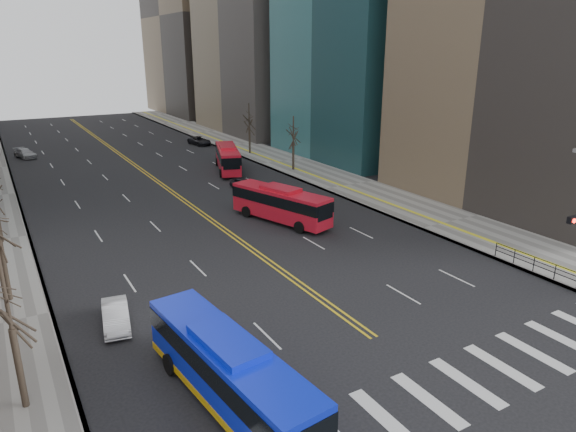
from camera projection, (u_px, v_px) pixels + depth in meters
The scene contains 13 objects.
ground at pixel (448, 391), 22.40m from camera, with size 220.00×220.00×0.00m, color black.
sidewalk_right at pixel (284, 161), 67.70m from camera, with size 7.00×130.00×0.15m, color slate.
crosswalk at pixel (448, 391), 22.40m from camera, with size 26.70×4.00×0.01m.
centerline at pixel (131, 162), 67.55m from camera, with size 0.55×100.00×0.01m.
pedestrian_railing at pixel (534, 261), 33.92m from camera, with size 0.06×6.06×1.02m.
street_trees at pixel (102, 159), 45.81m from camera, with size 35.20×47.20×7.60m.
blue_bus at pixel (229, 370), 21.05m from camera, with size 3.45×11.02×3.19m.
red_bus_near at pixel (281, 202), 43.76m from camera, with size 5.08×9.94×3.12m.
red_bus_far at pixel (228, 157), 62.12m from camera, with size 5.32×10.04×3.15m.
car_white at pixel (116, 316), 27.43m from camera, with size 1.33×3.81×1.25m, color silver.
car_dark_mid at pixel (244, 184), 54.15m from camera, with size 1.47×3.66×1.25m, color black.
car_silver at pixel (25, 153), 69.95m from camera, with size 1.76×4.34×1.26m, color #99999E.
car_dark_far at pixel (199, 141), 79.57m from camera, with size 2.09×4.52×1.26m, color black.
Camera 1 is at (-15.57, -12.81, 14.23)m, focal length 32.00 mm.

